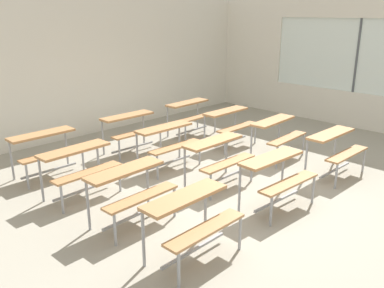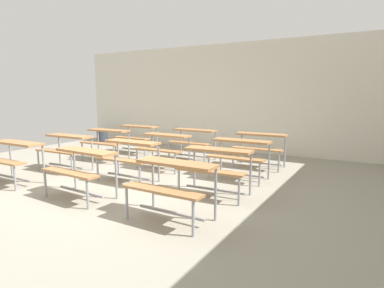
{
  "view_description": "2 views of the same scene",
  "coord_description": "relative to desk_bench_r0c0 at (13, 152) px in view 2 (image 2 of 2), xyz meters",
  "views": [
    {
      "loc": [
        -4.56,
        -3.56,
        2.7
      ],
      "look_at": [
        0.01,
        1.0,
        0.57
      ],
      "focal_mm": 37.85,
      "sensor_mm": 36.0,
      "label": 1
    },
    {
      "loc": [
        3.97,
        -4.0,
        1.61
      ],
      "look_at": [
        0.85,
        1.34,
        0.64
      ],
      "focal_mm": 30.08,
      "sensor_mm": 36.0,
      "label": 2
    }
  ],
  "objects": [
    {
      "name": "ground",
      "position": [
        1.71,
        0.71,
        -0.59
      ],
      "size": [
        10.0,
        9.0,
        0.05
      ],
      "primitive_type": "cube",
      "color": "gray"
    },
    {
      "name": "desk_bench_r3c1",
      "position": [
        1.75,
        3.45,
        0.0
      ],
      "size": [
        1.11,
        0.6,
        0.74
      ],
      "rotation": [
        0.0,
        0.0,
        -0.01
      ],
      "color": "#A87547",
      "rests_on": "ground"
    },
    {
      "name": "desk_bench_r0c1",
      "position": [
        1.74,
        0.04,
        0.0
      ],
      "size": [
        1.13,
        0.65,
        0.74
      ],
      "rotation": [
        0.0,
        0.0,
        -0.05
      ],
      "color": "#A87547",
      "rests_on": "ground"
    },
    {
      "name": "desk_bench_r3c2",
      "position": [
        3.45,
        3.47,
        0.0
      ],
      "size": [
        1.12,
        0.63,
        0.74
      ],
      "rotation": [
        0.0,
        0.0,
        0.04
      ],
      "color": "#A87547",
      "rests_on": "ground"
    },
    {
      "name": "trash_bin",
      "position": [
        -2.2,
        4.3,
        -0.36
      ],
      "size": [
        0.35,
        0.35,
        0.41
      ],
      "primitive_type": "cylinder",
      "color": "#333842",
      "rests_on": "ground"
    },
    {
      "name": "desk_bench_r1c1",
      "position": [
        1.74,
        1.14,
        0.0
      ],
      "size": [
        1.1,
        0.59,
        0.74
      ],
      "rotation": [
        0.0,
        0.0,
        -0.0
      ],
      "color": "#A87547",
      "rests_on": "ground"
    },
    {
      "name": "desk_bench_r0c0",
      "position": [
        0.0,
        0.0,
        0.0
      ],
      "size": [
        1.11,
        0.6,
        0.74
      ],
      "rotation": [
        0.0,
        0.0,
        0.01
      ],
      "color": "#A87547",
      "rests_on": "ground"
    },
    {
      "name": "desk_bench_r2c0",
      "position": [
        -0.04,
        2.34,
        0.0
      ],
      "size": [
        1.12,
        0.64,
        0.74
      ],
      "rotation": [
        0.0,
        0.0,
        0.04
      ],
      "color": "#A87547",
      "rests_on": "ground"
    },
    {
      "name": "desk_bench_r1c2",
      "position": [
        3.49,
        1.19,
        0.0
      ],
      "size": [
        1.13,
        0.65,
        0.74
      ],
      "rotation": [
        0.0,
        0.0,
        0.05
      ],
      "color": "#A87547",
      "rests_on": "ground"
    },
    {
      "name": "desk_bench_r0c2",
      "position": [
        3.45,
        0.0,
        0.0
      ],
      "size": [
        1.11,
        0.61,
        0.74
      ],
      "rotation": [
        0.0,
        0.0,
        -0.02
      ],
      "color": "#A87547",
      "rests_on": "ground"
    },
    {
      "name": "desk_bench_r2c1",
      "position": [
        1.7,
        2.3,
        0.0
      ],
      "size": [
        1.11,
        0.61,
        0.74
      ],
      "rotation": [
        0.0,
        0.0,
        -0.02
      ],
      "color": "#A87547",
      "rests_on": "ground"
    },
    {
      "name": "desk_bench_r1c0",
      "position": [
        0.0,
        1.13,
        0.0
      ],
      "size": [
        1.12,
        0.63,
        0.74
      ],
      "rotation": [
        0.0,
        0.0,
        0.04
      ],
      "color": "#A87547",
      "rests_on": "ground"
    },
    {
      "name": "desk_bench_r3c0",
      "position": [
        -0.02,
        3.46,
        0.0
      ],
      "size": [
        1.11,
        0.6,
        0.74
      ],
      "rotation": [
        0.0,
        0.0,
        0.01
      ],
      "color": "#A87547",
      "rests_on": "ground"
    },
    {
      "name": "wall_back",
      "position": [
        1.71,
        5.21,
        0.94
      ],
      "size": [
        10.0,
        0.12,
        3.0
      ],
      "primitive_type": "cube",
      "color": "silver",
      "rests_on": "ground"
    },
    {
      "name": "desk_bench_r2c2",
      "position": [
        3.44,
        2.32,
        0.0
      ],
      "size": [
        1.1,
        0.6,
        0.74
      ],
      "rotation": [
        0.0,
        0.0,
        0.01
      ],
      "color": "#A87547",
      "rests_on": "ground"
    }
  ]
}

